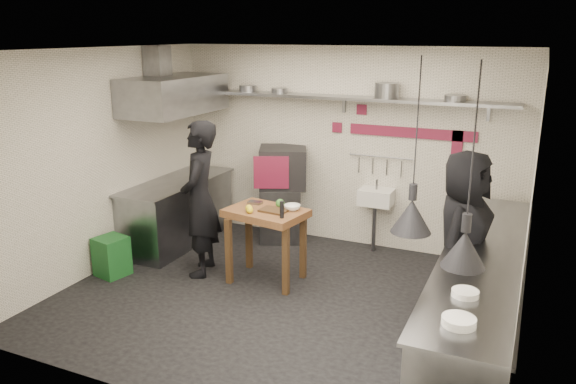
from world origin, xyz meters
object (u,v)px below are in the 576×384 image
at_px(green_bin, 112,256).
at_px(chef_right, 462,238).
at_px(chef_left, 200,199).
at_px(combi_oven, 283,167).
at_px(oven_stand, 280,214).
at_px(prep_table, 266,245).

height_order(green_bin, chef_right, chef_right).
xyz_separation_m(chef_left, chef_right, (3.14, 0.09, -0.06)).
height_order(combi_oven, chef_left, chef_left).
height_order(oven_stand, chef_left, chef_left).
relative_size(oven_stand, combi_oven, 1.21).
bearing_deg(prep_table, chef_left, -162.19).
bearing_deg(oven_stand, combi_oven, 57.43).
bearing_deg(chef_right, prep_table, 99.32).
bearing_deg(combi_oven, chef_left, -128.82).
height_order(oven_stand, combi_oven, combi_oven).
height_order(combi_oven, chef_right, chef_right).
bearing_deg(combi_oven, prep_table, -96.77).
xyz_separation_m(combi_oven, prep_table, (0.43, -1.43, -0.63)).
bearing_deg(green_bin, prep_table, 19.51).
xyz_separation_m(oven_stand, chef_left, (-0.41, -1.48, 0.58)).
bearing_deg(chef_right, combi_oven, 71.91).
relative_size(prep_table, chef_right, 0.50).
bearing_deg(prep_table, chef_right, 8.95).
bearing_deg(combi_oven, chef_right, -51.79).
height_order(oven_stand, prep_table, prep_table).
bearing_deg(oven_stand, chef_left, -129.12).
bearing_deg(prep_table, combi_oven, 116.57).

